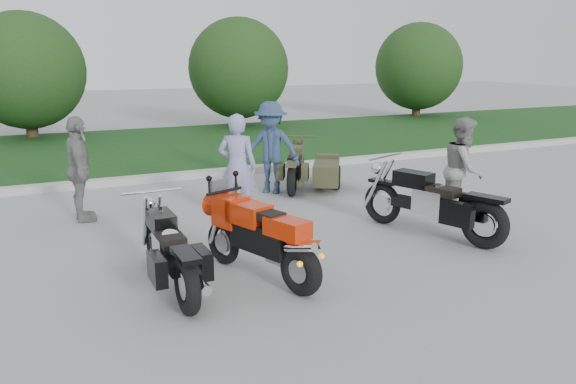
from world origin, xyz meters
name	(u,v)px	position (x,y,z in m)	size (l,w,h in m)	color
ground	(311,269)	(0.00, 0.00, 0.00)	(80.00, 80.00, 0.00)	#999A94
curb	(188,175)	(0.00, 6.00, 0.07)	(60.00, 0.30, 0.15)	#B3B0A9
grass_strip	(149,148)	(0.00, 10.15, 0.07)	(60.00, 8.00, 0.14)	#224F1B
tree_mid_left	(26,71)	(-3.00, 13.50, 2.19)	(3.60, 3.60, 4.00)	#3F2B1C
tree_mid_right	(239,69)	(4.00, 13.50, 2.19)	(3.60, 3.60, 4.00)	#3F2B1C
tree_far_right	(418,67)	(12.00, 13.50, 2.19)	(3.60, 3.60, 4.00)	#3F2B1C
sportbike_red	(261,236)	(-0.70, -0.04, 0.56)	(0.85, 1.94, 0.95)	black
cruiser_left	(171,255)	(-1.77, 0.10, 0.43)	(0.37, 2.20, 0.85)	black
cruiser_right	(437,206)	(2.32, 0.40, 0.48)	(1.04, 2.35, 0.94)	black
cruiser_sidecar	(313,171)	(2.07, 3.92, 0.38)	(1.65, 1.98, 0.82)	black
person_stripe	(238,167)	(-0.05, 2.56, 0.88)	(0.64, 0.42, 1.76)	#8A8FBC
person_grey	(463,169)	(3.33, 1.00, 0.85)	(0.83, 0.64, 1.70)	gray
person_denim	(271,148)	(1.17, 4.01, 0.90)	(1.17, 0.67, 1.81)	navy
person_back	(79,169)	(-2.43, 3.53, 0.87)	(1.02, 0.42, 1.73)	gray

